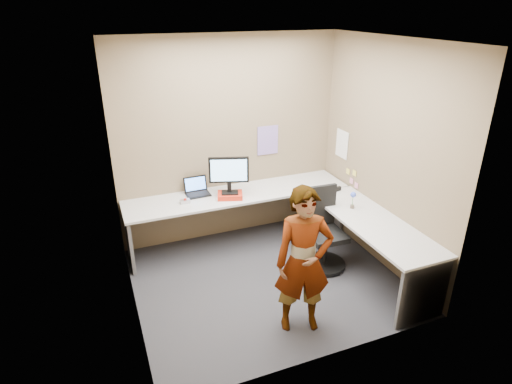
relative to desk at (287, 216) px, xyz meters
name	(u,v)px	position (x,y,z in m)	size (l,w,h in m)	color
ground	(267,280)	(-0.44, -0.39, -0.59)	(3.00, 3.00, 0.00)	#2A2A30
wall_back	(229,141)	(-0.44, 0.91, 0.76)	(3.00, 3.00, 0.00)	#736247
wall_right	(385,157)	(1.06, -0.39, 0.76)	(2.70, 2.70, 0.00)	#736247
wall_left	(122,196)	(-1.94, -0.39, 0.76)	(2.70, 2.70, 0.00)	#736247
ceiling	(270,40)	(-0.44, -0.39, 2.11)	(3.00, 3.00, 0.00)	white
desk	(287,216)	(0.00, 0.00, 0.00)	(2.98, 2.58, 0.73)	#BDBDBD
paper_ream	(230,195)	(-0.58, 0.50, 0.17)	(0.31, 0.23, 0.06)	red
monitor	(229,172)	(-0.58, 0.51, 0.49)	(0.49, 0.22, 0.48)	black
laptop	(197,190)	(-0.94, 0.77, 0.20)	(0.31, 0.26, 0.22)	black
trackball_mouse	(185,201)	(-1.15, 0.55, 0.17)	(0.12, 0.08, 0.07)	#B7B7BC
origami	(219,197)	(-0.73, 0.50, 0.17)	(0.10, 0.10, 0.06)	white
stapler	(336,189)	(0.79, 0.16, 0.17)	(0.15, 0.04, 0.06)	black
flower	(353,197)	(0.70, -0.35, 0.28)	(0.07, 0.07, 0.22)	brown
calendar_purple	(268,140)	(0.11, 0.90, 0.71)	(0.30, 0.01, 0.40)	#846BB7
calendar_white	(342,144)	(1.05, 0.51, 0.66)	(0.01, 0.28, 0.38)	white
sticky_note_a	(354,173)	(1.05, 0.16, 0.36)	(0.01, 0.07, 0.07)	#F2E059
sticky_note_b	(351,181)	(1.05, 0.21, 0.23)	(0.01, 0.07, 0.07)	pink
sticky_note_c	(356,185)	(1.05, 0.09, 0.21)	(0.01, 0.07, 0.07)	pink
sticky_note_d	(348,171)	(1.05, 0.31, 0.33)	(0.01, 0.07, 0.07)	#F2E059
office_chair	(323,236)	(0.35, -0.32, -0.18)	(0.53, 0.53, 0.99)	black
person	(303,261)	(-0.41, -1.21, 0.17)	(0.55, 0.36, 1.52)	#999399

